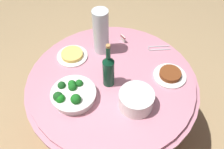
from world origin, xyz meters
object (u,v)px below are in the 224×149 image
Objects in this scene: decorative_fruit_vase at (101,33)px; label_placard_front at (123,38)px; serving_tongs at (158,48)px; food_plate_stir_fry at (170,75)px; wine_bottle at (108,70)px; broccoli_bowl at (72,95)px; plate_stack at (136,100)px; food_plate_noodles at (72,55)px.

label_placard_front is at bearing -121.98° from decorative_fruit_vase.
label_placard_front reaches higher than serving_tongs.
food_plate_stir_fry is 0.46m from label_placard_front.
label_placard_front is at bearing -76.50° from wine_bottle.
food_plate_stir_fry is at bearing 178.89° from decorative_fruit_vase.
decorative_fruit_vase is at bearing 58.02° from label_placard_front.
broccoli_bowl is 0.62m from label_placard_front.
broccoli_bowl is at bearing 57.54° from wine_bottle.
serving_tongs is (-0.30, -0.67, -0.04)m from broccoli_bowl.
label_placard_front is at bearing -55.93° from plate_stack.
broccoli_bowl is 0.37m from food_plate_noodles.
food_plate_stir_fry is at bearing -136.04° from broccoli_bowl.
serving_tongs is at bearing -83.71° from plate_stack.
wine_bottle is at bearing -18.13° from plate_stack.
serving_tongs is 0.72× the size of food_plate_noodles.
decorative_fruit_vase is 1.55× the size of food_plate_stir_fry.
plate_stack is (-0.36, -0.14, 0.01)m from broccoli_bowl.
food_plate_noodles is (0.21, -0.30, -0.03)m from broccoli_bowl.
food_plate_noodles is at bearing 35.75° from serving_tongs.
plate_stack is 0.62× the size of decorative_fruit_vase.
plate_stack is at bearing 161.87° from wine_bottle.
broccoli_bowl is at bearing 86.45° from label_placard_front.
plate_stack is 0.54m from decorative_fruit_vase.
broccoli_bowl is 0.74m from serving_tongs.
broccoli_bowl reaches higher than serving_tongs.
food_plate_noodles is (0.34, -0.09, -0.11)m from wine_bottle.
plate_stack is 0.95× the size of food_plate_noodles.
serving_tongs is 0.72× the size of food_plate_stir_fry.
wine_bottle reaches higher than food_plate_stir_fry.
plate_stack reaches higher than food_plate_noodles.
decorative_fruit_vase is at bearing -133.00° from food_plate_noodles.
decorative_fruit_vase reaches higher than food_plate_stir_fry.
wine_bottle is at bearing 165.49° from food_plate_noodles.
label_placard_front reaches higher than food_plate_stir_fry.
food_plate_noodles is at bearing -14.51° from wine_bottle.
plate_stack is at bearing 142.44° from decorative_fruit_vase.
broccoli_bowl is at bearing 97.23° from decorative_fruit_vase.
wine_bottle reaches higher than food_plate_noodles.
wine_bottle is 1.53× the size of food_plate_stir_fry.
decorative_fruit_vase reaches higher than plate_stack.
food_plate_noodles reaches higher than serving_tongs.
food_plate_stir_fry is at bearing -167.49° from food_plate_noodles.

